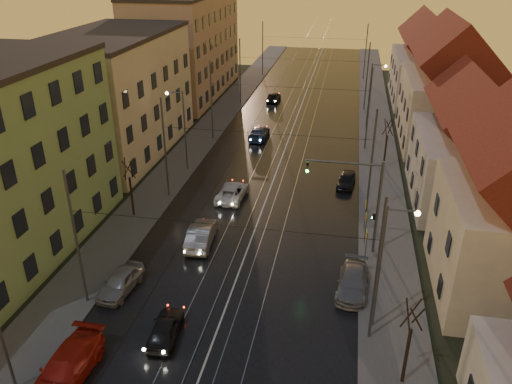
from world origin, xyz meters
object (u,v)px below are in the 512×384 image
Objects in this scene: driving_car_1 at (201,235)px; parked_right_2 at (346,180)px; street_lamp_2 at (181,123)px; traffic_light_mast at (364,195)px; driving_car_0 at (165,328)px; driving_car_2 at (232,192)px; driving_car_4 at (273,97)px; street_lamp_3 at (372,90)px; parked_left_3 at (121,282)px; street_lamp_1 at (387,257)px; parked_right_1 at (353,282)px; driving_car_3 at (259,133)px; parked_left_2 at (66,368)px.

driving_car_1 is 15.92m from parked_right_2.
street_lamp_2 is 20.89m from traffic_light_mast.
driving_car_0 is 17.70m from driving_car_2.
traffic_light_mast is at bearing 151.54° from driving_car_2.
street_lamp_2 reaches higher than driving_car_4.
driving_car_1 reaches higher than parked_right_2.
driving_car_4 is (-1.17, 31.17, 0.06)m from driving_car_2.
parked_left_3 is at bearing -114.45° from street_lamp_3.
traffic_light_mast is (-1.11, 8.00, -0.29)m from street_lamp_1.
parked_right_1 is (16.70, -16.72, -4.22)m from street_lamp_2.
driving_car_0 is 0.80× the size of driving_car_2.
traffic_light_mast is 1.76× the size of parked_left_3.
driving_car_2 is at bearing 79.89° from parked_left_3.
parked_right_1 is at bearing -92.63° from street_lamp_3.
street_lamp_1 is 1.64× the size of driving_car_3.
driving_car_3 is 15.57m from driving_car_4.
driving_car_0 is at bearing -33.81° from parked_left_3.
street_lamp_1 is at bearing -90.00° from street_lamp_3.
street_lamp_1 is 15.01m from driving_car_1.
street_lamp_1 reaches higher than traffic_light_mast.
driving_car_3 reaches higher than parked_left_3.
driving_car_3 is (-0.45, 15.61, 0.06)m from driving_car_2.
street_lamp_3 reaches higher than parked_left_3.
parked_left_3 is 23.13m from parked_right_2.
traffic_light_mast is 1.47× the size of driving_car_3.
driving_car_0 is 5.47m from parked_left_2.
parked_left_2 is 17.46m from parked_right_1.
driving_car_1 reaches higher than driving_car_0.
parked_left_2 is at bearing -84.65° from street_lamp_2.
traffic_light_mast is 12.19m from driving_car_1.
street_lamp_2 is 20.03m from parked_left_3.
parked_right_2 is at bearing 114.17° from driving_car_4.
driving_car_0 is (-11.82, -39.03, -4.25)m from street_lamp_3.
street_lamp_3 is (0.00, 36.00, 0.00)m from street_lamp_1.
street_lamp_2 is 1.68× the size of driving_car_1.
street_lamp_3 is 45.87m from parked_left_2.
street_lamp_2 is 24.01m from parked_right_1.
parked_right_2 is (-2.30, -16.93, -4.26)m from street_lamp_3.
traffic_light_mast is 17.22m from parked_left_3.
parked_right_2 is at bearing -135.21° from driving_car_1.
street_lamp_3 reaches higher than parked_right_1.
street_lamp_3 is at bearing 145.34° from driving_car_4.
street_lamp_2 is at bearing -38.27° from driving_car_2.
parked_right_2 is (10.24, -11.21, -0.08)m from driving_car_3.
driving_car_0 is 1.01× the size of parked_right_2.
driving_car_1 is 0.90× the size of parked_left_2.
driving_car_1 is 7.72m from driving_car_2.
street_lamp_1 is at bearing -60.72° from parked_right_1.
driving_car_1 is at bearing -124.12° from parked_right_2.
parked_right_2 is at bearing 59.11° from parked_left_3.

